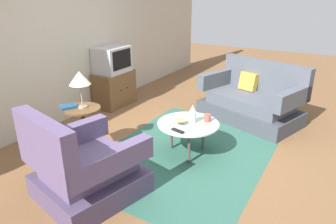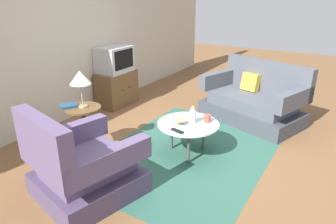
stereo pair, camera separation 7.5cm
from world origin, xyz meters
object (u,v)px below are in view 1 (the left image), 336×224
object	(u,v)px
mug	(207,118)
book	(69,106)
couch	(252,101)
television	(112,60)
table_lamp	(80,79)
bowl	(180,122)
side_table	(84,121)
tv_remote_dark	(178,131)
tv_stand	(115,89)
armchair	(84,170)
coffee_table	(188,126)
vase	(193,114)

from	to	relation	value
mug	book	bearing A→B (deg)	121.16
couch	mug	world-z (taller)	couch
mug	book	distance (m)	1.74
couch	television	xyz separation A→B (m)	(-0.58, 2.37, 0.53)
table_lamp	bowl	world-z (taller)	table_lamp
couch	mug	distance (m)	1.40
television	side_table	bearing A→B (deg)	-152.35
side_table	tv_remote_dark	xyz separation A→B (m)	(0.36, -1.16, -0.01)
tv_stand	tv_remote_dark	size ratio (longest dim) A/B	4.28
armchair	book	world-z (taller)	armchair
table_lamp	bowl	distance (m)	1.33
side_table	armchair	bearing A→B (deg)	-136.43
coffee_table	book	size ratio (longest dim) A/B	3.22
armchair	table_lamp	distance (m)	1.18
television	tv_remote_dark	size ratio (longest dim) A/B	3.44
armchair	vase	world-z (taller)	armchair
couch	book	xyz separation A→B (m)	(-2.27, 1.68, 0.33)
coffee_table	book	bearing A→B (deg)	119.27
tv_stand	tv_remote_dark	xyz separation A→B (m)	(-1.25, -1.98, 0.13)
television	vase	distance (m)	2.25
armchair	vase	xyz separation A→B (m)	(1.38, -0.53, 0.22)
vase	bowl	xyz separation A→B (m)	(-0.12, 0.11, -0.09)
television	book	size ratio (longest dim) A/B	2.50
table_lamp	vase	xyz separation A→B (m)	(0.68, -1.19, -0.45)
armchair	tv_stand	world-z (taller)	armchair
side_table	tv_stand	distance (m)	1.81
table_lamp	book	distance (m)	0.39
tv_stand	tv_remote_dark	bearing A→B (deg)	-122.23
side_table	mug	world-z (taller)	side_table
table_lamp	couch	bearing A→B (deg)	-35.08
mug	bowl	distance (m)	0.36
tv_remote_dark	side_table	bearing A→B (deg)	30.08
mug	table_lamp	bearing A→B (deg)	121.03
armchair	coffee_table	distance (m)	1.43
coffee_table	tv_remote_dark	xyz separation A→B (m)	(-0.29, -0.01, 0.05)
coffee_table	vase	xyz separation A→B (m)	(0.04, -0.04, 0.15)
table_lamp	book	size ratio (longest dim) A/B	1.90
vase	couch	bearing A→B (deg)	-12.86
bowl	tv_remote_dark	world-z (taller)	bowl
television	table_lamp	size ratio (longest dim) A/B	1.31
table_lamp	tv_remote_dark	xyz separation A→B (m)	(0.35, -1.16, -0.56)
tv_remote_dark	book	size ratio (longest dim) A/B	0.73
tv_stand	television	bearing A→B (deg)	90.00
coffee_table	mug	world-z (taller)	mug
coffee_table	tv_stand	bearing A→B (deg)	64.02
tv_stand	table_lamp	size ratio (longest dim) A/B	1.64
tv_stand	table_lamp	xyz separation A→B (m)	(-1.60, -0.82, 0.69)
couch	tv_stand	size ratio (longest dim) A/B	2.28
side_table	tv_stand	bearing A→B (deg)	27.18
side_table	tv_stand	xyz separation A→B (m)	(1.61, 0.83, -0.13)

